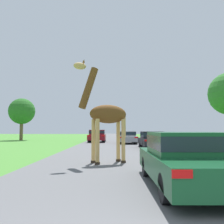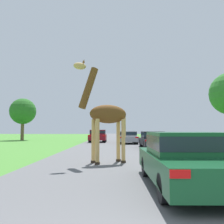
{
  "view_description": "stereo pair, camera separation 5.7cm",
  "coord_description": "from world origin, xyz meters",
  "px_view_note": "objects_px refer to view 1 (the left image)",
  "views": [
    {
      "loc": [
        -0.55,
        -1.41,
        1.46
      ],
      "look_at": [
        -0.6,
        9.18,
        2.26
      ],
      "focal_mm": 38.0,
      "sensor_mm": 36.0,
      "label": 1
    },
    {
      "loc": [
        -0.49,
        -1.41,
        1.46
      ],
      "look_at": [
        -0.6,
        9.18,
        2.26
      ],
      "focal_mm": 38.0,
      "sensor_mm": 36.0,
      "label": 2
    }
  ],
  "objects_px": {
    "giraffe_near_road": "(105,114)",
    "car_lead_maroon": "(186,158)",
    "car_queue_left": "(152,139)",
    "car_queue_right": "(127,137)",
    "car_far_ahead": "(97,136)",
    "tree_far_right": "(22,111)"
  },
  "relations": [
    {
      "from": "car_queue_right",
      "to": "tree_far_right",
      "type": "bearing_deg",
      "value": 151.38
    },
    {
      "from": "car_queue_right",
      "to": "tree_far_right",
      "type": "height_order",
      "value": "tree_far_right"
    },
    {
      "from": "giraffe_near_road",
      "to": "car_queue_right",
      "type": "distance_m",
      "value": 15.05
    },
    {
      "from": "giraffe_near_road",
      "to": "car_lead_maroon",
      "type": "xyz_separation_m",
      "value": [
        2.24,
        -4.32,
        -1.4
      ]
    },
    {
      "from": "car_queue_right",
      "to": "car_queue_left",
      "type": "height_order",
      "value": "car_queue_left"
    },
    {
      "from": "giraffe_near_road",
      "to": "car_queue_left",
      "type": "height_order",
      "value": "giraffe_near_road"
    },
    {
      "from": "car_lead_maroon",
      "to": "car_queue_right",
      "type": "bearing_deg",
      "value": 91.24
    },
    {
      "from": "car_queue_left",
      "to": "car_lead_maroon",
      "type": "bearing_deg",
      "value": -95.37
    },
    {
      "from": "car_lead_maroon",
      "to": "car_far_ahead",
      "type": "height_order",
      "value": "car_far_ahead"
    },
    {
      "from": "car_far_ahead",
      "to": "car_queue_left",
      "type": "bearing_deg",
      "value": -61.75
    },
    {
      "from": "car_lead_maroon",
      "to": "car_queue_left",
      "type": "distance_m",
      "value": 12.9
    },
    {
      "from": "giraffe_near_road",
      "to": "car_lead_maroon",
      "type": "distance_m",
      "value": 5.06
    },
    {
      "from": "tree_far_right",
      "to": "car_far_ahead",
      "type": "bearing_deg",
      "value": -23.89
    },
    {
      "from": "car_queue_left",
      "to": "tree_far_right",
      "type": "height_order",
      "value": "tree_far_right"
    },
    {
      "from": "giraffe_near_road",
      "to": "tree_far_right",
      "type": "relative_size",
      "value": 0.77
    },
    {
      "from": "giraffe_near_road",
      "to": "car_lead_maroon",
      "type": "relative_size",
      "value": 0.97
    },
    {
      "from": "car_queue_right",
      "to": "tree_far_right",
      "type": "distance_m",
      "value": 16.71
    },
    {
      "from": "car_far_ahead",
      "to": "tree_far_right",
      "type": "distance_m",
      "value": 12.45
    },
    {
      "from": "car_queue_left",
      "to": "car_far_ahead",
      "type": "distance_m",
      "value": 10.58
    },
    {
      "from": "car_lead_maroon",
      "to": "tree_far_right",
      "type": "xyz_separation_m",
      "value": [
        -14.78,
        27.03,
        3.29
      ]
    },
    {
      "from": "giraffe_near_road",
      "to": "car_queue_right",
      "type": "xyz_separation_m",
      "value": [
        1.83,
        14.87,
        -1.45
      ]
    },
    {
      "from": "car_queue_right",
      "to": "car_far_ahead",
      "type": "height_order",
      "value": "car_far_ahead"
    }
  ]
}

